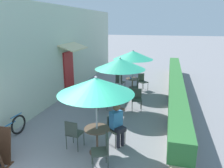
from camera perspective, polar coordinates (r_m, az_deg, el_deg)
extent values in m
cube|color=#B2C1AD|center=(11.51, -10.76, 8.76)|extent=(0.24, 13.54, 4.20)
cube|color=maroon|center=(11.02, -11.22, 2.88)|extent=(0.08, 0.96, 2.10)
cube|color=beige|center=(10.68, -10.07, 9.61)|extent=(0.78, 1.80, 0.30)
cube|color=tan|center=(10.74, 16.11, -2.35)|extent=(0.44, 12.54, 0.45)
cube|color=#2D6B33|center=(10.60, 16.32, 0.25)|extent=(0.60, 11.92, 0.56)
cylinder|color=brown|center=(6.32, -3.85, -17.25)|extent=(0.44, 0.44, 0.02)
cylinder|color=brown|center=(6.13, -3.91, -14.50)|extent=(0.06, 0.06, 0.70)
cylinder|color=brown|center=(5.96, -3.98, -11.59)|extent=(0.69, 0.69, 0.02)
cylinder|color=#B7B7BC|center=(5.82, -4.04, -8.76)|extent=(0.04, 0.04, 2.07)
cone|color=#2DAD84|center=(5.52, -4.21, -0.43)|extent=(1.97, 1.97, 0.41)
sphere|color=#B7B7BC|center=(5.46, -4.26, 1.76)|extent=(0.07, 0.07, 0.07)
cube|color=#384238|center=(6.45, 1.15, -11.93)|extent=(0.56, 0.56, 0.04)
cube|color=#384238|center=(6.49, 0.10, -9.70)|extent=(0.25, 0.32, 0.42)
cylinder|color=#384238|center=(6.34, 0.94, -14.79)|extent=(0.02, 0.02, 0.45)
cylinder|color=#384238|center=(6.55, 3.43, -13.76)|extent=(0.02, 0.02, 0.45)
cylinder|color=#384238|center=(6.59, -1.13, -13.55)|extent=(0.02, 0.02, 0.45)
cylinder|color=#384238|center=(6.78, 1.33, -12.62)|extent=(0.02, 0.02, 0.45)
cylinder|color=#23232D|center=(6.39, 1.65, -14.42)|extent=(0.11, 0.11, 0.47)
cylinder|color=#23232D|center=(6.49, 2.76, -13.97)|extent=(0.11, 0.11, 0.47)
cube|color=#23232D|center=(6.36, 1.69, -11.58)|extent=(0.47, 0.46, 0.12)
cube|color=teal|center=(6.32, 1.05, -9.21)|extent=(0.38, 0.40, 0.50)
sphere|color=brown|center=(6.16, 1.19, -6.15)|extent=(0.20, 0.20, 0.20)
cube|color=#384238|center=(6.38, -9.66, -12.54)|extent=(0.44, 0.44, 0.04)
cube|color=#384238|center=(6.14, -10.64, -11.55)|extent=(0.38, 0.07, 0.42)
cylinder|color=#384238|center=(6.54, -7.35, -13.91)|extent=(0.02, 0.02, 0.45)
cylinder|color=#384238|center=(6.70, -10.14, -13.26)|extent=(0.02, 0.02, 0.45)
cylinder|color=#384238|center=(6.27, -8.95, -15.39)|extent=(0.02, 0.02, 0.45)
cylinder|color=#384238|center=(6.44, -11.83, -14.65)|extent=(0.02, 0.02, 0.45)
cube|color=#384238|center=(5.51, -3.25, -17.27)|extent=(0.53, 0.53, 0.04)
cube|color=#384238|center=(5.41, -1.27, -15.26)|extent=(0.18, 0.36, 0.42)
cylinder|color=#384238|center=(5.77, -5.28, -18.29)|extent=(0.02, 0.02, 0.45)
cylinder|color=#384238|center=(5.47, -5.01, -20.39)|extent=(0.02, 0.02, 0.45)
cylinder|color=#384238|center=(5.79, -1.54, -18.05)|extent=(0.02, 0.02, 0.45)
cylinder|color=#384238|center=(5.50, -1.02, -20.11)|extent=(0.02, 0.02, 0.45)
cylinder|color=brown|center=(9.01, 2.02, -6.67)|extent=(0.44, 0.44, 0.02)
cylinder|color=brown|center=(8.89, 2.04, -4.58)|extent=(0.06, 0.06, 0.70)
cylinder|color=brown|center=(8.77, 2.06, -2.44)|extent=(0.69, 0.69, 0.02)
cylinder|color=#B7B7BC|center=(8.67, 2.08, -0.41)|extent=(0.04, 0.04, 2.07)
cone|color=#2DAD84|center=(8.47, 2.14, 5.31)|extent=(1.97, 1.97, 0.41)
sphere|color=#B7B7BC|center=(8.44, 2.16, 6.76)|extent=(0.07, 0.07, 0.07)
cube|color=#384238|center=(8.91, -2.37, -3.92)|extent=(0.46, 0.46, 0.04)
cube|color=#384238|center=(8.67, -2.53, -3.03)|extent=(0.38, 0.09, 0.42)
cylinder|color=#384238|center=(9.14, -1.09, -4.91)|extent=(0.02, 0.02, 0.45)
cylinder|color=#384238|center=(9.18, -3.34, -4.84)|extent=(0.02, 0.02, 0.45)
cylinder|color=#384238|center=(8.80, -1.33, -5.73)|extent=(0.02, 0.02, 0.45)
cylinder|color=#384238|center=(8.85, -3.66, -5.65)|extent=(0.02, 0.02, 0.45)
cube|color=#384238|center=(8.85, 6.49, -4.15)|extent=(0.46, 0.46, 0.04)
cube|color=#384238|center=(8.96, 6.50, -2.48)|extent=(0.38, 0.09, 0.42)
cylinder|color=#384238|center=(8.76, 5.29, -5.91)|extent=(0.02, 0.02, 0.45)
cylinder|color=#384238|center=(8.77, 7.65, -5.95)|extent=(0.02, 0.02, 0.45)
cylinder|color=#384238|center=(9.10, 5.28, -5.07)|extent=(0.02, 0.02, 0.45)
cylinder|color=#384238|center=(9.11, 7.55, -5.12)|extent=(0.02, 0.02, 0.45)
cylinder|color=white|center=(8.64, 2.42, -2.31)|extent=(0.07, 0.07, 0.09)
cylinder|color=brown|center=(11.25, 5.29, -2.10)|extent=(0.44, 0.44, 0.02)
cylinder|color=brown|center=(11.15, 5.33, -0.39)|extent=(0.06, 0.06, 0.70)
cylinder|color=brown|center=(11.06, 5.38, 1.36)|extent=(0.69, 0.69, 0.02)
cylinder|color=#B7B7BC|center=(10.98, 5.42, 2.99)|extent=(0.04, 0.04, 2.07)
cone|color=#2DAD84|center=(10.82, 5.54, 7.53)|extent=(1.97, 1.97, 0.41)
sphere|color=#B7B7BC|center=(10.79, 5.57, 8.67)|extent=(0.07, 0.07, 0.07)
cube|color=#384238|center=(10.47, 5.65, -0.97)|extent=(0.49, 0.49, 0.04)
cube|color=#384238|center=(10.43, 6.69, 0.14)|extent=(0.12, 0.38, 0.42)
cylinder|color=#384238|center=(10.69, 4.57, -1.84)|extent=(0.02, 0.02, 0.45)
cylinder|color=#384238|center=(10.35, 4.71, -2.44)|extent=(0.02, 0.02, 0.45)
cylinder|color=#384238|center=(10.73, 6.49, -1.84)|extent=(0.02, 0.02, 0.45)
cylinder|color=#384238|center=(10.38, 6.69, -2.44)|extent=(0.02, 0.02, 0.45)
cube|color=#384238|center=(11.52, 8.14, 0.50)|extent=(0.57, 0.57, 0.04)
cube|color=#384238|center=(11.61, 7.63, 1.71)|extent=(0.29, 0.29, 0.42)
cylinder|color=#384238|center=(11.34, 7.93, -0.92)|extent=(0.02, 0.02, 0.45)
cylinder|color=#384238|center=(11.55, 9.35, -0.66)|extent=(0.02, 0.02, 0.45)
cylinder|color=#384238|center=(11.61, 6.86, -0.48)|extent=(0.02, 0.02, 0.45)
cylinder|color=#384238|center=(11.82, 8.26, -0.24)|extent=(0.02, 0.02, 0.45)
cube|color=#384238|center=(11.42, 2.24, 0.52)|extent=(0.49, 0.49, 0.04)
cube|color=#384238|center=(11.21, 1.80, 1.34)|extent=(0.37, 0.13, 0.42)
cylinder|color=#384238|center=(11.56, 3.43, -0.47)|extent=(0.02, 0.02, 0.45)
cylinder|color=#384238|center=(11.72, 1.87, -0.23)|extent=(0.02, 0.02, 0.45)
cylinder|color=#384238|center=(11.25, 2.60, -0.92)|extent=(0.02, 0.02, 0.45)
cylinder|color=#384238|center=(11.41, 1.00, -0.65)|extent=(0.02, 0.02, 0.45)
cylinder|color=teal|center=(11.05, 4.92, 1.66)|extent=(0.07, 0.07, 0.09)
torus|color=black|center=(7.68, -23.24, -9.70)|extent=(0.11, 0.63, 0.63)
cylinder|color=#236BA8|center=(7.26, -26.34, -10.09)|extent=(0.11, 0.87, 0.04)
cylinder|color=#236BA8|center=(7.21, -27.29, -11.78)|extent=(0.09, 0.64, 0.42)
cylinder|color=#236BA8|center=(7.52, -23.74, -7.56)|extent=(0.07, 0.46, 0.03)
cube|color=#422819|center=(6.35, -27.17, -14.03)|extent=(0.59, 0.28, 0.95)
cube|color=black|center=(6.35, -27.08, -13.80)|extent=(0.48, 0.20, 0.72)
cube|color=#422819|center=(6.30, -25.69, -19.02)|extent=(0.10, 0.48, 0.02)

